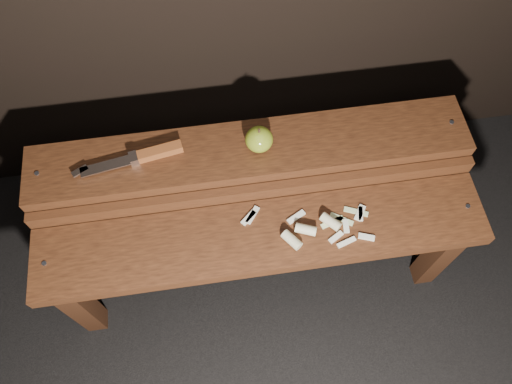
{
  "coord_description": "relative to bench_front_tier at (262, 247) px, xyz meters",
  "views": [
    {
      "loc": [
        -0.09,
        -0.55,
        1.63
      ],
      "look_at": [
        0.0,
        0.06,
        0.45
      ],
      "focal_mm": 35.0,
      "sensor_mm": 36.0,
      "label": 1
    }
  ],
  "objects": [
    {
      "name": "knife",
      "position": [
        -0.27,
        0.24,
        0.16
      ],
      "size": [
        0.29,
        0.07,
        0.03
      ],
      "color": "brown",
      "rests_on": "bench_rear_tier"
    },
    {
      "name": "ground",
      "position": [
        0.0,
        0.06,
        -0.35
      ],
      "size": [
        60.0,
        60.0,
        0.0
      ],
      "primitive_type": "plane",
      "color": "black"
    },
    {
      "name": "apple",
      "position": [
        0.02,
        0.23,
        0.18
      ],
      "size": [
        0.07,
        0.07,
        0.08
      ],
      "color": "olive",
      "rests_on": "bench_rear_tier"
    },
    {
      "name": "bench_rear_tier",
      "position": [
        0.0,
        0.23,
        0.06
      ],
      "size": [
        1.2,
        0.21,
        0.5
      ],
      "color": "black",
      "rests_on": "ground"
    },
    {
      "name": "bench_front_tier",
      "position": [
        0.0,
        0.0,
        0.0
      ],
      "size": [
        1.2,
        0.2,
        0.42
      ],
      "color": "black",
      "rests_on": "ground"
    },
    {
      "name": "apple_scraps",
      "position": [
        0.14,
        0.01,
        0.08
      ],
      "size": [
        0.34,
        0.15,
        0.03
      ],
      "color": "beige",
      "rests_on": "bench_front_tier"
    }
  ]
}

